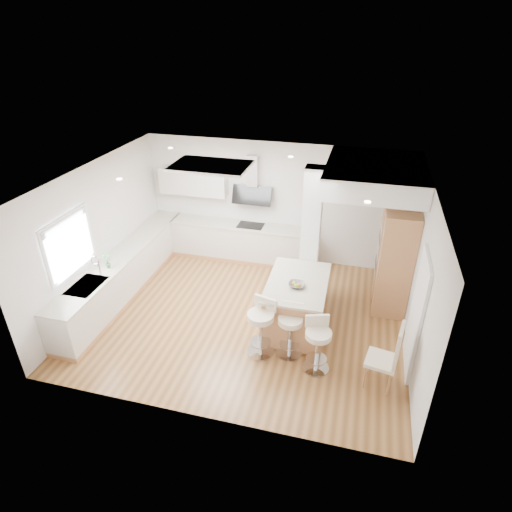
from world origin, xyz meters
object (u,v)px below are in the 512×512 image
(dining_chair, at_px, (390,355))
(bar_stool_b, at_px, (290,328))
(bar_stool_c, at_px, (318,342))
(peninsula, at_px, (296,304))
(bar_stool_a, at_px, (261,324))

(dining_chair, bearing_deg, bar_stool_b, 177.77)
(dining_chair, bearing_deg, bar_stool_c, -175.50)
(peninsula, height_order, dining_chair, dining_chair)
(bar_stool_a, bearing_deg, bar_stool_c, 6.07)
(bar_stool_b, height_order, bar_stool_c, same)
(peninsula, distance_m, dining_chair, 2.00)
(bar_stool_a, xyz_separation_m, bar_stool_b, (0.48, 0.09, -0.04))
(peninsula, relative_size, bar_stool_a, 1.53)
(bar_stool_a, bearing_deg, bar_stool_b, 25.29)
(bar_stool_a, distance_m, bar_stool_c, 0.99)
(bar_stool_b, bearing_deg, bar_stool_a, -170.43)
(peninsula, xyz_separation_m, dining_chair, (1.63, -1.15, 0.14))
(peninsula, relative_size, dining_chair, 1.37)
(dining_chair, bearing_deg, peninsula, 155.06)
(bar_stool_b, relative_size, dining_chair, 0.83)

